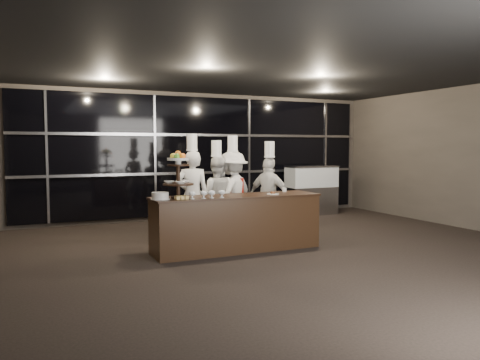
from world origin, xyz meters
name	(u,v)px	position (x,y,z in m)	size (l,w,h in m)	color
room	(321,162)	(0.00, 0.00, 1.50)	(10.00, 10.00, 10.00)	black
window_wall	(204,156)	(0.00, 4.94, 1.50)	(8.60, 0.10, 2.80)	black
buffet_counter	(237,223)	(-0.74, 1.34, 0.47)	(2.84, 0.74, 0.92)	black
display_stand	(178,171)	(-1.74, 1.34, 1.34)	(0.48, 0.48, 0.74)	black
compotes	(207,193)	(-1.34, 1.12, 1.00)	(0.60, 0.11, 0.12)	silver
layer_cake	(160,196)	(-2.05, 1.29, 0.97)	(0.30, 0.30, 0.11)	white
pastry_squares	(182,197)	(-1.74, 1.18, 0.95)	(0.20, 0.13, 0.05)	#EAC772
small_plate	(273,193)	(-0.11, 1.24, 0.94)	(0.20, 0.20, 0.05)	white
chef_cup	(284,190)	(0.31, 1.59, 0.96)	(0.08, 0.08, 0.07)	white
display_case	(311,188)	(2.67, 4.30, 0.69)	(1.29, 0.56, 1.24)	#A5A5AA
chef_a	(192,194)	(-1.15, 2.41, 0.86)	(0.70, 0.56, 1.96)	silver
chef_b	(217,196)	(-0.64, 2.51, 0.79)	(0.92, 0.84, 1.84)	silver
chef_c	(233,193)	(-0.29, 2.53, 0.83)	(1.22, 1.09, 1.94)	silver
chef_d	(269,196)	(0.32, 2.18, 0.78)	(0.78, 0.96, 1.83)	white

